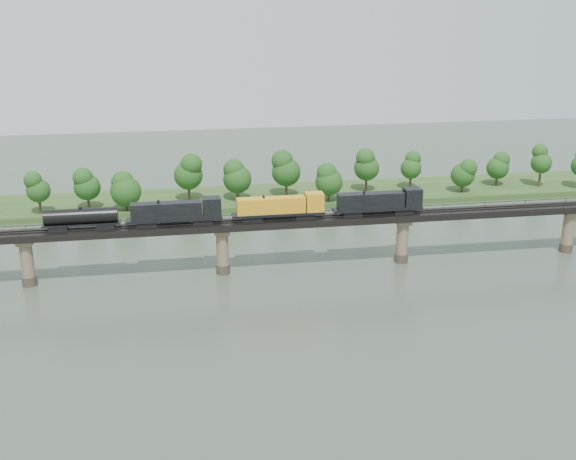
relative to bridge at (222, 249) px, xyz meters
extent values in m
plane|color=#354234|center=(0.00, -30.00, -5.46)|extent=(400.00, 400.00, 0.00)
cube|color=#2B481C|center=(0.00, 55.00, -4.66)|extent=(300.00, 24.00, 1.60)
cylinder|color=#473A2D|center=(-40.00, 0.00, -4.46)|extent=(3.00, 3.00, 2.00)
cylinder|color=#816D54|center=(-40.00, 0.00, 0.04)|extent=(2.60, 2.60, 9.00)
cube|color=#816D54|center=(-40.00, 0.00, 4.04)|extent=(3.20, 3.20, 1.00)
cylinder|color=#473A2D|center=(0.00, 0.00, -4.46)|extent=(3.00, 3.00, 2.00)
cylinder|color=#816D54|center=(0.00, 0.00, 0.04)|extent=(2.60, 2.60, 9.00)
cube|color=#816D54|center=(0.00, 0.00, 4.04)|extent=(3.20, 3.20, 1.00)
cylinder|color=#473A2D|center=(40.00, 0.00, -4.46)|extent=(3.00, 3.00, 2.00)
cylinder|color=#816D54|center=(40.00, 0.00, 0.04)|extent=(2.60, 2.60, 9.00)
cube|color=#816D54|center=(40.00, 0.00, 4.04)|extent=(3.20, 3.20, 1.00)
cylinder|color=#473A2D|center=(80.00, 0.00, -4.46)|extent=(3.00, 3.00, 2.00)
cylinder|color=#816D54|center=(80.00, 0.00, 0.04)|extent=(2.60, 2.60, 9.00)
cube|color=#816D54|center=(80.00, 0.00, 4.04)|extent=(3.20, 3.20, 1.00)
cube|color=black|center=(0.00, 0.00, 5.29)|extent=(220.00, 5.00, 1.50)
cube|color=black|center=(0.00, -0.75, 6.12)|extent=(220.00, 0.12, 0.16)
cube|color=black|center=(0.00, 0.75, 6.12)|extent=(220.00, 0.12, 0.16)
cube|color=black|center=(0.00, -2.40, 6.74)|extent=(220.00, 0.10, 0.10)
cube|color=black|center=(0.00, 2.40, 6.74)|extent=(220.00, 0.10, 0.10)
cube|color=black|center=(0.00, -2.40, 6.39)|extent=(0.08, 0.08, 0.70)
cube|color=black|center=(0.00, 2.40, 6.39)|extent=(0.08, 0.08, 0.70)
cylinder|color=#382619|center=(-44.43, 46.31, -2.10)|extent=(0.70, 0.70, 3.51)
sphere|color=#164012|center=(-44.43, 46.31, 2.57)|extent=(6.31, 6.31, 6.31)
sphere|color=#164012|center=(-44.43, 46.31, 5.50)|extent=(4.73, 4.73, 4.73)
cylinder|color=#382619|center=(-32.24, 48.84, -2.19)|extent=(0.70, 0.70, 3.34)
sphere|color=#164012|center=(-32.24, 48.84, 2.27)|extent=(7.18, 7.18, 7.18)
sphere|color=#164012|center=(-32.24, 48.84, 5.06)|extent=(5.39, 5.39, 5.39)
cylinder|color=#382619|center=(-22.01, 46.15, -2.45)|extent=(0.70, 0.70, 2.83)
sphere|color=#164012|center=(-22.01, 46.15, 1.32)|extent=(8.26, 8.26, 8.26)
sphere|color=#164012|center=(-22.01, 46.15, 3.68)|extent=(6.19, 6.19, 6.19)
cylinder|color=#382619|center=(-5.04, 52.68, -1.88)|extent=(0.70, 0.70, 3.96)
sphere|color=#164012|center=(-5.04, 52.68, 3.41)|extent=(8.07, 8.07, 8.07)
sphere|color=#164012|center=(-5.04, 52.68, 6.71)|extent=(6.05, 6.05, 6.05)
cylinder|color=#382619|center=(8.52, 51.14, -2.23)|extent=(0.70, 0.70, 3.27)
sphere|color=#164012|center=(8.52, 51.14, 2.13)|extent=(8.03, 8.03, 8.03)
sphere|color=#164012|center=(8.52, 51.14, 4.85)|extent=(6.02, 6.02, 6.02)
cylinder|color=#382619|center=(22.65, 52.31, -1.90)|extent=(0.70, 0.70, 3.92)
sphere|color=#164012|center=(22.65, 52.31, 3.33)|extent=(8.29, 8.29, 8.29)
sphere|color=#164012|center=(22.65, 52.31, 6.60)|extent=(6.21, 6.21, 6.21)
cylinder|color=#382619|center=(33.59, 45.35, -2.35)|extent=(0.70, 0.70, 3.02)
sphere|color=#164012|center=(33.59, 45.35, 1.69)|extent=(7.74, 7.74, 7.74)
sphere|color=#164012|center=(33.59, 45.35, 4.21)|extent=(5.80, 5.80, 5.80)
cylinder|color=#382619|center=(46.81, 54.03, -1.96)|extent=(0.70, 0.70, 3.80)
sphere|color=#164012|center=(46.81, 54.03, 3.10)|extent=(7.47, 7.47, 7.47)
sphere|color=#164012|center=(46.81, 54.03, 6.27)|extent=(5.60, 5.60, 5.60)
cylinder|color=#382619|center=(60.48, 54.26, -2.17)|extent=(0.70, 0.70, 3.38)
sphere|color=#164012|center=(60.48, 54.26, 2.34)|extent=(6.23, 6.23, 6.23)
sphere|color=#164012|center=(60.48, 54.26, 5.16)|extent=(4.67, 4.67, 4.67)
cylinder|color=#382619|center=(74.35, 48.39, -2.47)|extent=(0.70, 0.70, 2.77)
sphere|color=#164012|center=(74.35, 48.39, 1.22)|extent=(7.04, 7.04, 7.04)
sphere|color=#164012|center=(74.35, 48.39, 3.54)|extent=(5.28, 5.28, 5.28)
cylinder|color=#382619|center=(87.62, 53.57, -2.39)|extent=(0.70, 0.70, 2.94)
sphere|color=#164012|center=(87.62, 53.57, 1.54)|extent=(6.73, 6.73, 6.73)
sphere|color=#164012|center=(87.62, 53.57, 3.99)|extent=(5.05, 5.05, 5.05)
cylinder|color=#382619|center=(99.73, 50.10, -1.89)|extent=(0.70, 0.70, 3.94)
sphere|color=#164012|center=(99.73, 50.10, 3.37)|extent=(6.17, 6.17, 6.17)
sphere|color=#164012|center=(99.73, 50.10, 6.65)|extent=(4.62, 4.62, 4.62)
cube|color=black|center=(39.70, 0.00, 6.61)|extent=(4.17, 2.50, 1.15)
cube|color=black|center=(28.25, 0.00, 6.61)|extent=(4.17, 2.50, 1.15)
cube|color=black|center=(33.97, 0.00, 7.34)|extent=(19.79, 3.12, 0.52)
cube|color=black|center=(32.41, 0.00, 9.27)|extent=(14.58, 2.81, 3.33)
cube|color=black|center=(41.79, 0.00, 9.58)|extent=(3.75, 3.12, 3.96)
cylinder|color=black|center=(33.97, 0.00, 6.77)|extent=(6.25, 1.46, 1.46)
cube|color=black|center=(17.83, 0.00, 6.61)|extent=(4.17, 2.50, 1.15)
cube|color=black|center=(6.38, 0.00, 6.61)|extent=(4.17, 2.50, 1.15)
cube|color=black|center=(12.11, 0.00, 7.34)|extent=(19.79, 3.12, 0.52)
cube|color=orange|center=(10.54, 0.00, 9.27)|extent=(14.58, 2.81, 3.33)
cube|color=orange|center=(19.92, 0.00, 9.58)|extent=(3.75, 3.12, 3.96)
cylinder|color=black|center=(12.11, 0.00, 6.77)|extent=(6.25, 1.46, 1.46)
cube|color=black|center=(-4.04, 0.00, 6.61)|extent=(4.17, 2.50, 1.15)
cube|color=black|center=(-15.49, 0.00, 6.61)|extent=(4.17, 2.50, 1.15)
cube|color=black|center=(-9.76, 0.00, 7.34)|extent=(19.79, 3.12, 0.52)
cube|color=black|center=(-11.33, 0.00, 9.27)|extent=(14.58, 2.81, 3.33)
cube|color=black|center=(-1.95, 0.00, 9.58)|extent=(3.75, 3.12, 3.96)
cylinder|color=black|center=(-9.76, 0.00, 6.77)|extent=(6.25, 1.46, 1.46)
cube|color=black|center=(-23.82, 0.00, 6.61)|extent=(3.64, 2.29, 1.15)
cube|color=black|center=(-33.20, 0.00, 6.61)|extent=(3.64, 2.29, 1.15)
cube|color=black|center=(-28.51, 0.00, 7.29)|extent=(15.62, 2.50, 0.31)
cylinder|color=black|center=(-28.51, 0.00, 8.96)|extent=(14.58, 3.12, 3.12)
cylinder|color=black|center=(-28.51, 0.00, 10.62)|extent=(0.73, 0.73, 0.52)
camera|label=1|loc=(-10.61, -144.92, 52.56)|focal=45.00mm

